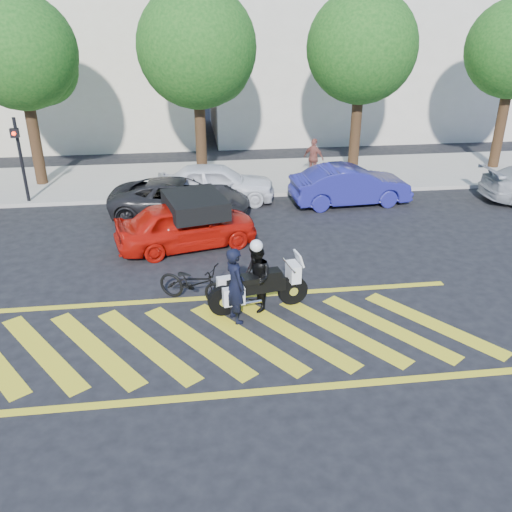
{
  "coord_description": "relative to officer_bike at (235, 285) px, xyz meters",
  "views": [
    {
      "loc": [
        -0.58,
        -10.15,
        6.8
      ],
      "look_at": [
        0.99,
        2.02,
        1.05
      ],
      "focal_mm": 38.0,
      "sensor_mm": 36.0,
      "label": 1
    }
  ],
  "objects": [
    {
      "name": "building_left",
      "position": [
        -8.34,
        20.23,
        4.07
      ],
      "size": [
        16.0,
        8.0,
        10.0
      ],
      "primitive_type": "cube",
      "color": "beige",
      "rests_on": "ground"
    },
    {
      "name": "parked_mid_right",
      "position": [
        0.06,
        8.43,
        -0.19
      ],
      "size": [
        4.43,
        1.97,
        1.48
      ],
      "primitive_type": "imported",
      "rotation": [
        0.0,
        0.0,
        1.52
      ],
      "color": "white",
      "rests_on": "ground"
    },
    {
      "name": "bicycle",
      "position": [
        -0.94,
        1.02,
        -0.42
      ],
      "size": [
        2.01,
        1.55,
        1.02
      ],
      "primitive_type": "imported",
      "rotation": [
        0.0,
        0.0,
        1.05
      ],
      "color": "black",
      "rests_on": "ground"
    },
    {
      "name": "crosswalk",
      "position": [
        -0.38,
        -0.77,
        -0.92
      ],
      "size": [
        12.33,
        4.0,
        0.01
      ],
      "color": "yellow",
      "rests_on": "ground"
    },
    {
      "name": "pedestrian_right",
      "position": [
        4.29,
        10.69,
        0.03
      ],
      "size": [
        0.94,
        0.94,
        1.6
      ],
      "primitive_type": "imported",
      "rotation": [
        0.0,
        0.0,
        2.36
      ],
      "color": "#944F43",
      "rests_on": "sidewalk"
    },
    {
      "name": "parked_mid_left",
      "position": [
        -1.24,
        7.03,
        -0.26
      ],
      "size": [
        5.05,
        2.81,
        1.34
      ],
      "primitive_type": "imported",
      "rotation": [
        0.0,
        0.0,
        1.44
      ],
      "color": "black",
      "rests_on": "ground"
    },
    {
      "name": "officer_moto",
      "position": [
        0.55,
        0.44,
        -0.08
      ],
      "size": [
        0.78,
        0.92,
        1.7
      ],
      "primitive_type": "imported",
      "rotation": [
        0.0,
        0.0,
        -1.4
      ],
      "color": "black",
      "rests_on": "ground"
    },
    {
      "name": "red_convertible",
      "position": [
        -1.07,
        4.42,
        -0.2
      ],
      "size": [
        4.53,
        2.66,
        1.45
      ],
      "primitive_type": "imported",
      "rotation": [
        0.0,
        0.0,
        1.81
      ],
      "color": "#B71108",
      "rests_on": "ground"
    },
    {
      "name": "tree_right",
      "position": [
        6.28,
        11.29,
        4.12
      ],
      "size": [
        4.4,
        4.4,
        7.41
      ],
      "color": "black",
      "rests_on": "ground"
    },
    {
      "name": "tree_left",
      "position": [
        -6.72,
        11.29,
        4.07
      ],
      "size": [
        4.2,
        4.2,
        7.26
      ],
      "color": "black",
      "rests_on": "ground"
    },
    {
      "name": "police_motorcycle",
      "position": [
        0.56,
        0.43,
        -0.33
      ],
      "size": [
        2.5,
        0.96,
        1.11
      ],
      "rotation": [
        0.0,
        0.0,
        0.17
      ],
      "color": "black",
      "rests_on": "ground"
    },
    {
      "name": "sidewalk",
      "position": [
        -0.34,
        11.23,
        -0.85
      ],
      "size": [
        60.0,
        5.0,
        0.15
      ],
      "primitive_type": "cube",
      "color": "#9E998E",
      "rests_on": "ground"
    },
    {
      "name": "ground",
      "position": [
        -0.34,
        -0.77,
        -0.93
      ],
      "size": [
        90.0,
        90.0,
        0.0
      ],
      "primitive_type": "plane",
      "color": "black",
      "rests_on": "ground"
    },
    {
      "name": "signal_pole",
      "position": [
        -6.84,
        8.96,
        0.99
      ],
      "size": [
        0.28,
        0.43,
        3.2
      ],
      "color": "black",
      "rests_on": "ground"
    },
    {
      "name": "tree_center",
      "position": [
        -0.22,
        11.29,
        4.17
      ],
      "size": [
        4.6,
        4.6,
        7.56
      ],
      "color": "black",
      "rests_on": "ground"
    },
    {
      "name": "officer_bike",
      "position": [
        0.0,
        0.0,
        0.0
      ],
      "size": [
        0.65,
        0.79,
        1.85
      ],
      "primitive_type": "imported",
      "rotation": [
        0.0,
        0.0,
        1.92
      ],
      "color": "black",
      "rests_on": "ground"
    },
    {
      "name": "building_right",
      "position": [
        8.66,
        20.23,
        4.57
      ],
      "size": [
        16.0,
        8.0,
        11.0
      ],
      "primitive_type": "cube",
      "color": "beige",
      "rests_on": "ground"
    },
    {
      "name": "parked_right",
      "position": [
        4.96,
        7.6,
        -0.21
      ],
      "size": [
        4.45,
        1.79,
        1.44
      ],
      "primitive_type": "imported",
      "rotation": [
        0.0,
        0.0,
        1.63
      ],
      "color": "navy",
      "rests_on": "ground"
    }
  ]
}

